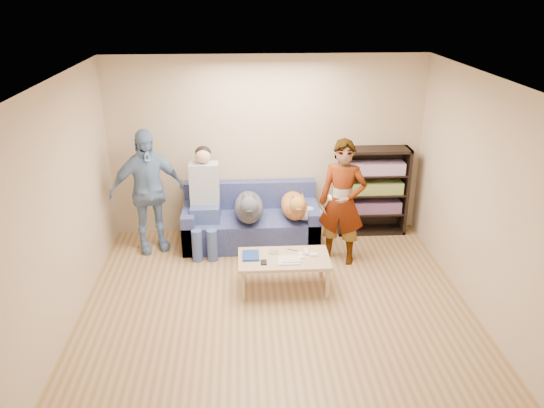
{
  "coord_description": "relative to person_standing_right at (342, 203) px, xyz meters",
  "views": [
    {
      "loc": [
        -0.36,
        -4.83,
        3.47
      ],
      "look_at": [
        0.0,
        1.2,
        0.95
      ],
      "focal_mm": 35.0,
      "sensor_mm": 36.0,
      "label": 1
    }
  ],
  "objects": [
    {
      "name": "held_controller",
      "position": [
        -0.2,
        -0.2,
        0.16
      ],
      "size": [
        0.04,
        0.11,
        0.03
      ],
      "primitive_type": "cube",
      "rotation": [
        0.0,
        0.0,
        -0.02
      ],
      "color": "white",
      "rests_on": "person_standing_right"
    },
    {
      "name": "person_seated",
      "position": [
        -1.81,
        0.51,
        -0.06
      ],
      "size": [
        0.4,
        0.73,
        1.47
      ],
      "color": "#3D5E87",
      "rests_on": "sofa"
    },
    {
      "name": "controller_b",
      "position": [
        -0.45,
        -0.65,
        -0.4
      ],
      "size": [
        0.09,
        0.06,
        0.03
      ],
      "primitive_type": "cube",
      "color": "silver",
      "rests_on": "coffee_table"
    },
    {
      "name": "ground",
      "position": [
        -0.93,
        -1.46,
        -0.84
      ],
      "size": [
        5.0,
        5.0,
        0.0
      ],
      "primitive_type": "plane",
      "color": "olive",
      "rests_on": "ground"
    },
    {
      "name": "sofa",
      "position": [
        -1.18,
        0.64,
        -0.56
      ],
      "size": [
        1.9,
        0.85,
        0.82
      ],
      "color": "#515B93",
      "rests_on": "ground"
    },
    {
      "name": "headphone_cup_a",
      "position": [
        -0.61,
        -0.69,
        -0.41
      ],
      "size": [
        0.07,
        0.07,
        0.02
      ],
      "primitive_type": "cylinder",
      "color": "white",
      "rests_on": "coffee_table"
    },
    {
      "name": "controller_a",
      "position": [
        -0.53,
        -0.57,
        -0.4
      ],
      "size": [
        0.04,
        0.13,
        0.03
      ],
      "primitive_type": "cube",
      "color": "silver",
      "rests_on": "coffee_table"
    },
    {
      "name": "wall_front",
      "position": [
        -0.93,
        -3.96,
        0.46
      ],
      "size": [
        4.5,
        0.0,
        4.5
      ],
      "primitive_type": "plane",
      "rotation": [
        -1.57,
        0.0,
        0.0
      ],
      "color": "tan",
      "rests_on": "ground"
    },
    {
      "name": "wallet",
      "position": [
        -1.06,
        -0.79,
        -0.41
      ],
      "size": [
        0.07,
        0.12,
        0.02
      ],
      "primitive_type": "cube",
      "color": "black",
      "rests_on": "coffee_table"
    },
    {
      "name": "dog_tan",
      "position": [
        -0.57,
        0.46,
        -0.23
      ],
      "size": [
        0.36,
        1.14,
        0.53
      ],
      "color": "#AB6434",
      "rests_on": "sofa"
    },
    {
      "name": "bookshelf",
      "position": [
        0.62,
        0.87,
        -0.16
      ],
      "size": [
        1.0,
        0.34,
        1.3
      ],
      "color": "black",
      "rests_on": "ground"
    },
    {
      "name": "coffee_table",
      "position": [
        -0.81,
        -0.67,
        -0.46
      ],
      "size": [
        1.1,
        0.6,
        0.42
      ],
      "color": "tan",
      "rests_on": "ground"
    },
    {
      "name": "person_standing_right",
      "position": [
        0.0,
        0.0,
        0.0
      ],
      "size": [
        0.71,
        0.59,
        1.68
      ],
      "primitive_type": "imported",
      "rotation": [
        0.0,
        0.0,
        -0.37
      ],
      "color": "gray",
      "rests_on": "ground"
    },
    {
      "name": "camera_silver",
      "position": [
        -0.93,
        -0.55,
        -0.39
      ],
      "size": [
        0.11,
        0.06,
        0.05
      ],
      "primitive_type": "cube",
      "color": "silver",
      "rests_on": "coffee_table"
    },
    {
      "name": "notebook_blue",
      "position": [
        -1.21,
        -0.62,
        -0.41
      ],
      "size": [
        0.2,
        0.26,
        0.03
      ],
      "primitive_type": "cube",
      "color": "navy",
      "rests_on": "coffee_table"
    },
    {
      "name": "ceiling",
      "position": [
        -0.93,
        -1.46,
        1.76
      ],
      "size": [
        5.0,
        5.0,
        0.0
      ],
      "primitive_type": "plane",
      "rotation": [
        3.14,
        0.0,
        0.0
      ],
      "color": "white",
      "rests_on": "ground"
    },
    {
      "name": "wall_left",
      "position": [
        -3.18,
        -1.46,
        0.46
      ],
      "size": [
        0.0,
        5.0,
        5.0
      ],
      "primitive_type": "plane",
      "rotation": [
        1.57,
        0.0,
        1.57
      ],
      "color": "tan",
      "rests_on": "ground"
    },
    {
      "name": "pen_orange",
      "position": [
        -0.83,
        -0.83,
        -0.41
      ],
      "size": [
        0.13,
        0.06,
        0.01
      ],
      "primitive_type": "cylinder",
      "rotation": [
        0.0,
        1.57,
        0.35
      ],
      "color": "gold",
      "rests_on": "coffee_table"
    },
    {
      "name": "wall_right",
      "position": [
        1.32,
        -1.46,
        0.46
      ],
      "size": [
        0.0,
        5.0,
        5.0
      ],
      "primitive_type": "plane",
      "rotation": [
        1.57,
        0.0,
        -1.57
      ],
      "color": "tan",
      "rests_on": "ground"
    },
    {
      "name": "wall_back",
      "position": [
        -0.93,
        1.04,
        0.46
      ],
      "size": [
        4.5,
        0.0,
        4.5
      ],
      "primitive_type": "plane",
      "rotation": [
        1.57,
        0.0,
        0.0
      ],
      "color": "tan",
      "rests_on": "ground"
    },
    {
      "name": "headphone_cup_b",
      "position": [
        -0.61,
        -0.61,
        -0.41
      ],
      "size": [
        0.07,
        0.07,
        0.02
      ],
      "primitive_type": "cylinder",
      "color": "silver",
      "rests_on": "coffee_table"
    },
    {
      "name": "person_standing_left",
      "position": [
        -2.58,
        0.5,
        0.03
      ],
      "size": [
        1.1,
        0.77,
        1.73
      ],
      "primitive_type": "imported",
      "rotation": [
        0.0,
        0.0,
        0.39
      ],
      "color": "#7297B7",
      "rests_on": "ground"
    },
    {
      "name": "dog_gray",
      "position": [
        -1.21,
        0.4,
        -0.21
      ],
      "size": [
        0.4,
        1.25,
        0.58
      ],
      "color": "#46474F",
      "rests_on": "sofa"
    },
    {
      "name": "magazine",
      "position": [
        -0.73,
        -0.75,
        -0.4
      ],
      "size": [
        0.22,
        0.17,
        0.01
      ],
      "primitive_type": "cube",
      "color": "beige",
      "rests_on": "coffee_table"
    },
    {
      "name": "papers",
      "position": [
        -0.76,
        -0.77,
        -0.41
      ],
      "size": [
        0.26,
        0.2,
        0.02
      ],
      "primitive_type": "cube",
      "color": "silver",
      "rests_on": "coffee_table"
    },
    {
      "name": "pen_black",
      "position": [
        -0.69,
        -0.49,
        -0.41
      ],
      "size": [
        0.13,
        0.08,
        0.01
      ],
      "primitive_type": "cylinder",
      "rotation": [
        0.0,
        1.57,
        -0.52
      ],
      "color": "black",
      "rests_on": "coffee_table"
    },
    {
      "name": "blanket",
      "position": [
        -0.4,
        0.44,
        -0.33
      ],
      "size": [
        0.46,
        0.39,
        0.16
      ],
      "primitive_type": "ellipsoid",
      "color": "#ABABB0",
      "rests_on": "sofa"
    }
  ]
}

